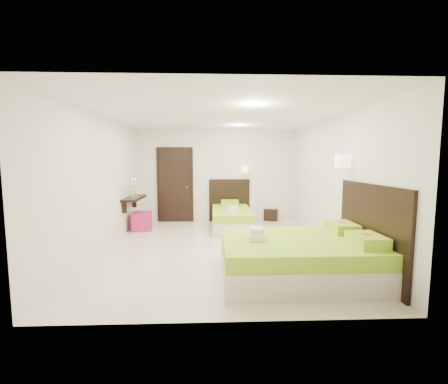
{
  "coord_description": "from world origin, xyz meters",
  "views": [
    {
      "loc": [
        -0.14,
        -5.83,
        1.74
      ],
      "look_at": [
        0.1,
        0.3,
        1.1
      ],
      "focal_mm": 24.0,
      "sensor_mm": 36.0,
      "label": 1
    }
  ],
  "objects_px": {
    "nightstand": "(271,214)",
    "ottoman": "(142,221)",
    "bed_double": "(303,255)",
    "bed_single": "(231,217)"
  },
  "relations": [
    {
      "from": "nightstand",
      "to": "ottoman",
      "type": "bearing_deg",
      "value": -142.53
    },
    {
      "from": "bed_double",
      "to": "nightstand",
      "type": "relative_size",
      "value": 5.85
    },
    {
      "from": "nightstand",
      "to": "ottoman",
      "type": "height_order",
      "value": "ottoman"
    },
    {
      "from": "bed_single",
      "to": "bed_double",
      "type": "xyz_separation_m",
      "value": [
        0.86,
        -3.38,
        0.04
      ]
    },
    {
      "from": "bed_single",
      "to": "ottoman",
      "type": "bearing_deg",
      "value": -174.46
    },
    {
      "from": "bed_double",
      "to": "nightstand",
      "type": "height_order",
      "value": "bed_double"
    },
    {
      "from": "bed_double",
      "to": "ottoman",
      "type": "relative_size",
      "value": 4.89
    },
    {
      "from": "bed_single",
      "to": "nightstand",
      "type": "bearing_deg",
      "value": 36.68
    },
    {
      "from": "bed_double",
      "to": "bed_single",
      "type": "bearing_deg",
      "value": 104.35
    },
    {
      "from": "ottoman",
      "to": "bed_single",
      "type": "bearing_deg",
      "value": 5.54
    }
  ]
}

